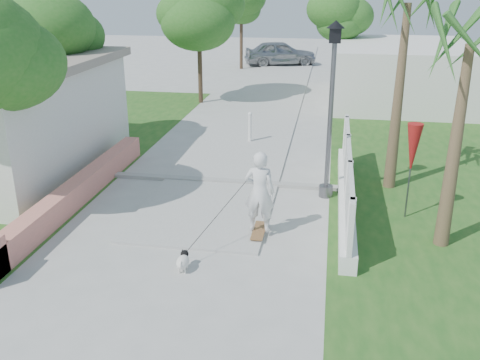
% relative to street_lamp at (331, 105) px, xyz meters
% --- Properties ---
extents(ground, '(90.00, 90.00, 0.00)m').
position_rel_street_lamp_xyz_m(ground, '(-2.90, -5.50, -2.43)').
color(ground, '#B7B7B2').
rests_on(ground, ground).
extents(path_strip, '(3.20, 36.00, 0.06)m').
position_rel_street_lamp_xyz_m(path_strip, '(-2.90, 14.50, -2.40)').
color(path_strip, '#B7B7B2').
rests_on(path_strip, ground).
extents(curb, '(6.50, 0.25, 0.10)m').
position_rel_street_lamp_xyz_m(curb, '(-2.90, 0.50, -2.38)').
color(curb, '#999993').
rests_on(curb, ground).
extents(grass_left, '(8.00, 20.00, 0.01)m').
position_rel_street_lamp_xyz_m(grass_left, '(-9.90, 2.50, -2.42)').
color(grass_left, '#21551A').
rests_on(grass_left, ground).
extents(grass_right, '(8.00, 20.00, 0.01)m').
position_rel_street_lamp_xyz_m(grass_right, '(4.10, 2.50, -2.42)').
color(grass_right, '#21551A').
rests_on(grass_right, ground).
extents(pink_wall, '(0.45, 8.20, 0.80)m').
position_rel_street_lamp_xyz_m(pink_wall, '(-6.20, -1.95, -2.11)').
color(pink_wall, '#E58575').
rests_on(pink_wall, ground).
extents(lattice_fence, '(0.35, 7.00, 1.50)m').
position_rel_street_lamp_xyz_m(lattice_fence, '(0.50, -0.50, -1.88)').
color(lattice_fence, white).
rests_on(lattice_fence, ground).
extents(building_right, '(6.00, 8.00, 2.60)m').
position_rel_street_lamp_xyz_m(building_right, '(3.10, 12.50, -1.13)').
color(building_right, silver).
rests_on(building_right, ground).
extents(street_lamp, '(0.44, 0.44, 4.44)m').
position_rel_street_lamp_xyz_m(street_lamp, '(0.00, 0.00, 0.00)').
color(street_lamp, '#59595E').
rests_on(street_lamp, ground).
extents(bollard, '(0.14, 0.14, 1.09)m').
position_rel_street_lamp_xyz_m(bollard, '(-2.70, 4.50, -1.84)').
color(bollard, white).
rests_on(bollard, ground).
extents(patio_umbrella, '(0.36, 0.36, 2.30)m').
position_rel_street_lamp_xyz_m(patio_umbrella, '(1.90, -1.00, -0.74)').
color(patio_umbrella, '#59595E').
rests_on(patio_umbrella, ground).
extents(tree_left_mid, '(3.20, 3.20, 4.85)m').
position_rel_street_lamp_xyz_m(tree_left_mid, '(-8.38, 2.98, 1.07)').
color(tree_left_mid, '#4C3826').
rests_on(tree_left_mid, ground).
extents(tree_path_left, '(3.40, 3.40, 5.23)m').
position_rel_street_lamp_xyz_m(tree_path_left, '(-5.88, 10.48, 1.39)').
color(tree_path_left, '#4C3826').
rests_on(tree_path_left, ground).
extents(tree_path_right, '(3.00, 3.00, 4.79)m').
position_rel_street_lamp_xyz_m(tree_path_right, '(0.32, 14.48, 1.07)').
color(tree_path_right, '#4C3826').
rests_on(tree_path_right, ground).
extents(tree_path_far, '(3.20, 3.20, 5.17)m').
position_rel_street_lamp_xyz_m(tree_path_far, '(-5.68, 20.48, 1.39)').
color(tree_path_far, '#4C3826').
rests_on(tree_path_far, ground).
extents(palm_far, '(1.80, 1.80, 5.30)m').
position_rel_street_lamp_xyz_m(palm_far, '(1.70, 1.00, 2.06)').
color(palm_far, brown).
rests_on(palm_far, ground).
extents(palm_near, '(1.80, 1.80, 4.70)m').
position_rel_street_lamp_xyz_m(palm_near, '(2.50, -2.30, 1.53)').
color(palm_near, brown).
rests_on(palm_near, ground).
extents(skateboarder, '(1.59, 2.10, 1.94)m').
position_rel_street_lamp_xyz_m(skateboarder, '(-1.99, -3.11, -1.59)').
color(skateboarder, brown).
rests_on(skateboarder, ground).
extents(dog, '(0.27, 0.55, 0.37)m').
position_rel_street_lamp_xyz_m(dog, '(-2.67, -4.30, -2.22)').
color(dog, white).
rests_on(dog, ground).
extents(parked_car, '(4.96, 3.06, 1.57)m').
position_rel_street_lamp_xyz_m(parked_car, '(-3.43, 22.40, -1.64)').
color(parked_car, '#B0B4B8').
rests_on(parked_car, ground).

